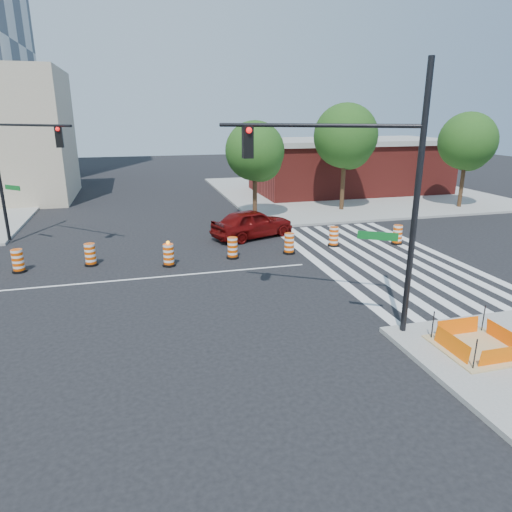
{
  "coord_description": "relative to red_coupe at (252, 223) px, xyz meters",
  "views": [
    {
      "loc": [
        -0.21,
        -18.69,
        6.64
      ],
      "look_at": [
        4.13,
        -2.49,
        1.4
      ],
      "focal_mm": 32.0,
      "sensor_mm": 36.0,
      "label": 1
    }
  ],
  "objects": [
    {
      "name": "tree_north_e",
      "position": [
        16.74,
        4.04,
        3.77
      ],
      "size": [
        4.01,
        4.01,
        6.81
      ],
      "color": "#382314",
      "rests_on": "ground"
    },
    {
      "name": "tree_north_c",
      "position": [
        1.26,
        4.09,
        3.41
      ],
      "size": [
        3.7,
        3.7,
        6.28
      ],
      "color": "#382314",
      "rests_on": "ground"
    },
    {
      "name": "excavation_pit",
      "position": [
        2.99,
        -14.31,
        -0.58
      ],
      "size": [
        2.2,
        2.2,
        0.9
      ],
      "color": "tan",
      "rests_on": "ground"
    },
    {
      "name": "median_drum_5",
      "position": [
        -1.89,
        -3.5,
        -0.33
      ],
      "size": [
        0.6,
        0.6,
        1.02
      ],
      "color": "black",
      "rests_on": "ground"
    },
    {
      "name": "lane_centerline",
      "position": [
        -6.01,
        -5.31,
        -0.8
      ],
      "size": [
        14.0,
        0.12,
        0.01
      ],
      "primitive_type": "cube",
      "color": "silver",
      "rests_on": "ground"
    },
    {
      "name": "median_drum_3",
      "position": [
        -8.39,
        -2.89,
        -0.33
      ],
      "size": [
        0.6,
        0.6,
        1.02
      ],
      "color": "black",
      "rests_on": "ground"
    },
    {
      "name": "sidewalk_ne",
      "position": [
        11.99,
        12.69,
        -0.73
      ],
      "size": [
        22.0,
        22.0,
        0.15
      ],
      "primitive_type": "cube",
      "color": "gray",
      "rests_on": "ground"
    },
    {
      "name": "median_drum_7",
      "position": [
        3.66,
        -2.83,
        -0.33
      ],
      "size": [
        0.6,
        0.6,
        1.02
      ],
      "color": "black",
      "rests_on": "ground"
    },
    {
      "name": "signal_pole_nw",
      "position": [
        -11.74,
        1.17,
        3.93
      ],
      "size": [
        4.34,
        4.1,
        7.72
      ],
      "rotation": [
        0.0,
        0.0,
        -0.76
      ],
      "color": "black",
      "rests_on": "ground"
    },
    {
      "name": "median_drum_6",
      "position": [
        0.98,
        -3.47,
        -0.33
      ],
      "size": [
        0.6,
        0.6,
        1.02
      ],
      "color": "black",
      "rests_on": "ground"
    },
    {
      "name": "signal_pole_se",
      "position": [
        0.17,
        -11.81,
        4.07
      ],
      "size": [
        5.22,
        3.23,
        7.95
      ],
      "rotation": [
        0.0,
        0.0,
        2.6
      ],
      "color": "black",
      "rests_on": "ground"
    },
    {
      "name": "crosswalk_east",
      "position": [
        4.94,
        -5.31,
        -0.8
      ],
      "size": [
        6.75,
        13.5,
        0.01
      ],
      "color": "silver",
      "rests_on": "ground"
    },
    {
      "name": "red_coupe",
      "position": [
        0.0,
        0.0,
        0.0
      ],
      "size": [
        5.09,
        3.38,
        1.61
      ],
      "primitive_type": "imported",
      "rotation": [
        0.0,
        0.0,
        1.92
      ],
      "color": "#5F0908",
      "rests_on": "ground"
    },
    {
      "name": "tree_north_d",
      "position": [
        7.99,
        5.37,
        4.16
      ],
      "size": [
        4.35,
        4.35,
        7.39
      ],
      "color": "#382314",
      "rests_on": "ground"
    },
    {
      "name": "median_drum_4",
      "position": [
        -4.94,
        -3.89,
        -0.32
      ],
      "size": [
        0.6,
        0.6,
        1.18
      ],
      "color": "black",
      "rests_on": "ground"
    },
    {
      "name": "brick_storefront",
      "position": [
        11.99,
        12.69,
        1.51
      ],
      "size": [
        16.5,
        8.5,
        4.6
      ],
      "color": "maroon",
      "rests_on": "ground"
    },
    {
      "name": "ground",
      "position": [
        -6.01,
        -5.31,
        -0.8
      ],
      "size": [
        120.0,
        120.0,
        0.0
      ],
      "primitive_type": "plane",
      "color": "black",
      "rests_on": "ground"
    },
    {
      "name": "median_drum_8",
      "position": [
        7.09,
        -3.33,
        -0.33
      ],
      "size": [
        0.6,
        0.6,
        1.02
      ],
      "color": "black",
      "rests_on": "ground"
    },
    {
      "name": "median_drum_2",
      "position": [
        -11.37,
        -3.06,
        -0.33
      ],
      "size": [
        0.6,
        0.6,
        1.02
      ],
      "color": "black",
      "rests_on": "ground"
    }
  ]
}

